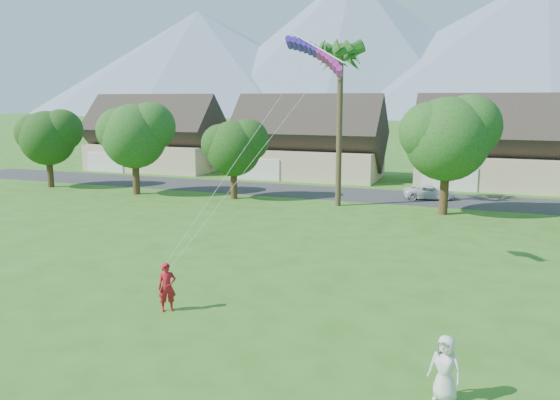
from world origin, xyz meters
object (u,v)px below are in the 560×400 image
at_px(kite_flyer, 167,287).
at_px(parafoil_kite, 317,52).
at_px(watcher, 445,368).
at_px(parked_car, 429,192).

distance_m(kite_flyer, parafoil_kite, 12.11).
relative_size(kite_flyer, watcher, 1.03).
relative_size(watcher, parked_car, 0.45).
bearing_deg(parafoil_kite, kite_flyer, -126.37).
height_order(watcher, parafoil_kite, parafoil_kite).
bearing_deg(watcher, parked_car, 115.02).
height_order(kite_flyer, parked_car, kite_flyer).
relative_size(watcher, parafoil_kite, 0.65).
relative_size(kite_flyer, parafoil_kite, 0.67).
bearing_deg(parked_car, watcher, 171.51).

